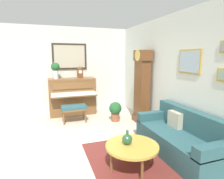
% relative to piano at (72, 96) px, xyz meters
% --- Properties ---
extents(ground_plane, '(6.40, 6.00, 0.10)m').
position_rel_piano_xyz_m(ground_plane, '(2.23, -0.39, -0.64)').
color(ground_plane, beige).
extents(wall_left, '(0.13, 4.90, 2.80)m').
position_rel_piano_xyz_m(wall_left, '(-0.37, -0.38, 0.82)').
color(wall_left, silver).
rests_on(wall_left, ground_plane).
extents(wall_back, '(5.30, 0.13, 2.80)m').
position_rel_piano_xyz_m(wall_back, '(2.24, 2.01, 0.81)').
color(wall_back, silver).
rests_on(wall_back, ground_plane).
extents(area_rug, '(2.10, 1.50, 0.01)m').
position_rel_piano_xyz_m(area_rug, '(3.33, 0.62, -0.59)').
color(area_rug, maroon).
rests_on(area_rug, ground_plane).
extents(piano, '(0.87, 1.44, 1.17)m').
position_rel_piano_xyz_m(piano, '(0.00, 0.00, 0.00)').
color(piano, brown).
rests_on(piano, ground_plane).
extents(piano_bench, '(0.42, 0.70, 0.48)m').
position_rel_piano_xyz_m(piano_bench, '(0.81, -0.07, -0.19)').
color(piano_bench, brown).
rests_on(piano_bench, ground_plane).
extents(grandfather_clock, '(0.52, 0.34, 2.03)m').
position_rel_piano_xyz_m(grandfather_clock, '(1.42, 1.74, 0.37)').
color(grandfather_clock, brown).
rests_on(grandfather_clock, ground_plane).
extents(couch, '(1.90, 0.80, 0.84)m').
position_rel_piano_xyz_m(couch, '(3.28, 1.59, -0.28)').
color(couch, '#2D565B').
rests_on(couch, ground_plane).
extents(coffee_table, '(0.88, 0.88, 0.41)m').
position_rel_piano_xyz_m(coffee_table, '(3.41, 0.52, -0.21)').
color(coffee_table, gold).
rests_on(coffee_table, ground_plane).
extents(mantel_clock, '(0.13, 0.18, 0.38)m').
position_rel_piano_xyz_m(mantel_clock, '(0.00, 0.27, 0.75)').
color(mantel_clock, brown).
rests_on(mantel_clock, piano).
extents(flower_vase, '(0.26, 0.26, 0.58)m').
position_rel_piano_xyz_m(flower_vase, '(0.00, -0.48, 0.89)').
color(flower_vase, silver).
rests_on(flower_vase, piano).
extents(green_jug, '(0.17, 0.17, 0.24)m').
position_rel_piano_xyz_m(green_jug, '(3.36, 0.45, -0.09)').
color(green_jug, '#234C33').
rests_on(green_jug, coffee_table).
extents(potted_plant, '(0.36, 0.36, 0.56)m').
position_rel_piano_xyz_m(potted_plant, '(1.11, 1.07, -0.27)').
color(potted_plant, '#935138').
rests_on(potted_plant, ground_plane).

